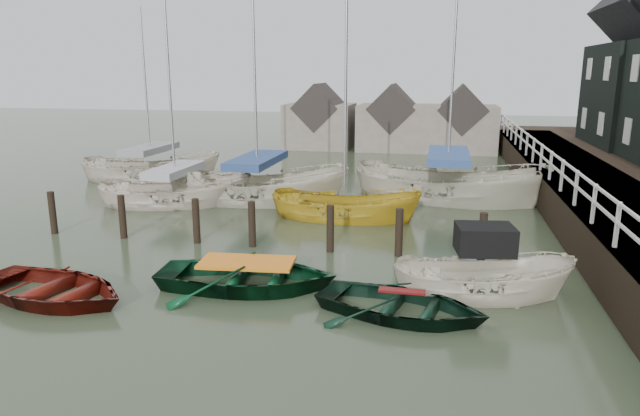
% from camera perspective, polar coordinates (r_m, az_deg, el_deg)
% --- Properties ---
extents(ground, '(120.00, 120.00, 0.00)m').
position_cam_1_polar(ground, '(14.41, -6.02, -7.62)').
color(ground, '#2C3622').
rests_on(ground, ground).
extents(pier, '(3.04, 32.00, 2.70)m').
position_cam_1_polar(pier, '(23.77, 24.49, 1.46)').
color(pier, black).
rests_on(pier, ground).
extents(mooring_pilings, '(13.72, 0.22, 1.80)m').
position_cam_1_polar(mooring_pilings, '(17.29, -6.53, -2.27)').
color(mooring_pilings, black).
rests_on(mooring_pilings, ground).
extents(far_sheds, '(14.00, 4.08, 4.39)m').
position_cam_1_polar(far_sheds, '(39.05, 7.03, 8.54)').
color(far_sheds, '#665B51').
rests_on(far_sheds, ground).
extents(rowboat_red, '(4.59, 3.71, 0.84)m').
position_cam_1_polar(rowboat_red, '(14.79, -25.13, -8.32)').
color(rowboat_red, '#55130C').
rests_on(rowboat_red, ground).
extents(rowboat_green, '(4.66, 3.53, 0.91)m').
position_cam_1_polar(rowboat_green, '(14.24, -7.23, -7.92)').
color(rowboat_green, '#083219').
rests_on(rowboat_green, ground).
extents(rowboat_dkgreen, '(4.25, 3.47, 0.77)m').
position_cam_1_polar(rowboat_dkgreen, '(12.74, 8.11, -10.61)').
color(rowboat_dkgreen, black).
rests_on(rowboat_dkgreen, ground).
extents(motorboat, '(4.37, 2.16, 2.50)m').
position_cam_1_polar(motorboat, '(14.07, 15.87, -8.18)').
color(motorboat, beige).
rests_on(motorboat, ground).
extents(sailboat_a, '(6.39, 4.04, 11.83)m').
position_cam_1_polar(sailboat_a, '(23.42, -14.15, 0.50)').
color(sailboat_a, beige).
rests_on(sailboat_a, ground).
extents(sailboat_b, '(7.67, 3.53, 11.55)m').
position_cam_1_polar(sailboat_b, '(23.41, -6.22, 0.81)').
color(sailboat_b, beige).
rests_on(sailboat_b, ground).
extents(sailboat_c, '(5.59, 2.33, 9.30)m').
position_cam_1_polar(sailboat_c, '(20.63, 2.46, -0.99)').
color(sailboat_c, gold).
rests_on(sailboat_c, ground).
extents(sailboat_d, '(8.57, 4.86, 13.64)m').
position_cam_1_polar(sailboat_d, '(24.13, 12.52, 0.94)').
color(sailboat_d, beige).
rests_on(sailboat_d, ground).
extents(sailboat_e, '(7.08, 3.94, 9.37)m').
position_cam_1_polar(sailboat_e, '(28.97, -16.45, 2.78)').
color(sailboat_e, beige).
rests_on(sailboat_e, ground).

